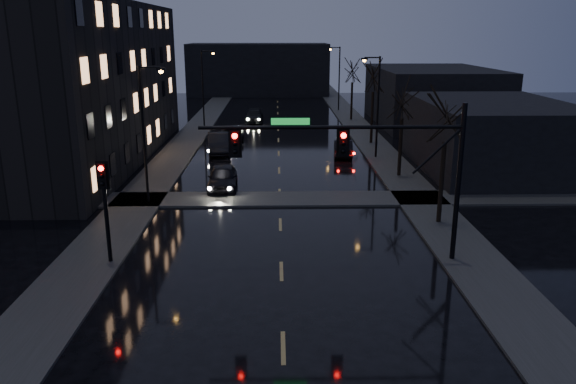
{
  "coord_description": "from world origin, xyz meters",
  "views": [
    {
      "loc": [
        -0.18,
        -14.01,
        9.82
      ],
      "look_at": [
        0.3,
        9.07,
        3.2
      ],
      "focal_mm": 35.0,
      "sensor_mm": 36.0,
      "label": 1
    }
  ],
  "objects_px": {
    "oncoming_car_c": "(232,133)",
    "oncoming_car_d": "(254,116)",
    "oncoming_car_a": "(223,177)",
    "lead_car": "(343,148)",
    "oncoming_car_b": "(219,143)"
  },
  "relations": [
    {
      "from": "oncoming_car_c",
      "to": "lead_car",
      "type": "xyz_separation_m",
      "value": [
        9.61,
        -7.56,
        0.03
      ]
    },
    {
      "from": "oncoming_car_a",
      "to": "oncoming_car_d",
      "type": "xyz_separation_m",
      "value": [
        0.97,
        27.99,
        -0.11
      ]
    },
    {
      "from": "oncoming_car_d",
      "to": "lead_car",
      "type": "distance_m",
      "value": 19.88
    },
    {
      "from": "oncoming_car_d",
      "to": "oncoming_car_b",
      "type": "bearing_deg",
      "value": -96.63
    },
    {
      "from": "oncoming_car_a",
      "to": "oncoming_car_d",
      "type": "distance_m",
      "value": 28.01
    },
    {
      "from": "oncoming_car_a",
      "to": "oncoming_car_b",
      "type": "xyz_separation_m",
      "value": [
        -1.35,
        11.26,
        0.05
      ]
    },
    {
      "from": "oncoming_car_a",
      "to": "oncoming_car_c",
      "type": "xyz_separation_m",
      "value": [
        -0.7,
        17.32,
        -0.13
      ]
    },
    {
      "from": "oncoming_car_a",
      "to": "oncoming_car_d",
      "type": "relative_size",
      "value": 0.99
    },
    {
      "from": "oncoming_car_a",
      "to": "lead_car",
      "type": "relative_size",
      "value": 1.11
    },
    {
      "from": "oncoming_car_c",
      "to": "lead_car",
      "type": "bearing_deg",
      "value": -40.49
    },
    {
      "from": "oncoming_car_c",
      "to": "oncoming_car_d",
      "type": "bearing_deg",
      "value": 78.77
    },
    {
      "from": "oncoming_car_c",
      "to": "oncoming_car_d",
      "type": "xyz_separation_m",
      "value": [
        1.68,
        10.67,
        0.02
      ]
    },
    {
      "from": "oncoming_car_c",
      "to": "oncoming_car_d",
      "type": "distance_m",
      "value": 10.8
    },
    {
      "from": "oncoming_car_b",
      "to": "oncoming_car_d",
      "type": "bearing_deg",
      "value": 74.53
    },
    {
      "from": "oncoming_car_b",
      "to": "lead_car",
      "type": "xyz_separation_m",
      "value": [
        10.25,
        -1.5,
        -0.15
      ]
    }
  ]
}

